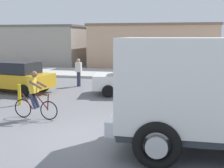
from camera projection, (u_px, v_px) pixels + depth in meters
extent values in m
plane|color=slate|center=(89.00, 138.00, 8.70)|extent=(120.00, 120.00, 0.00)
cube|color=#ADADA8|center=(145.00, 74.00, 22.27)|extent=(80.00, 5.00, 0.16)
cube|color=silver|center=(119.00, 117.00, 7.99)|extent=(0.29, 2.38, 0.36)
cube|color=black|center=(125.00, 61.00, 7.72)|extent=(0.16, 2.13, 0.70)
torus|color=black|center=(157.00, 146.00, 6.57)|extent=(1.10, 0.26, 1.10)
cylinder|color=beige|center=(157.00, 146.00, 6.57)|extent=(0.50, 0.31, 0.50)
torus|color=black|center=(162.00, 116.00, 9.05)|extent=(1.10, 0.26, 1.10)
cylinder|color=beige|center=(162.00, 116.00, 9.05)|extent=(0.50, 0.31, 0.50)
torus|color=black|center=(49.00, 110.00, 10.51)|extent=(0.68, 0.09, 0.68)
torus|color=black|center=(23.00, 108.00, 10.81)|extent=(0.68, 0.09, 0.68)
cylinder|color=#591E1E|center=(40.00, 94.00, 10.52)|extent=(0.60, 0.09, 0.09)
cylinder|color=#591E1E|center=(41.00, 101.00, 10.54)|extent=(0.51, 0.08, 0.57)
cylinder|color=#591E1E|center=(28.00, 101.00, 10.71)|extent=(0.44, 0.07, 0.57)
cylinder|color=#591E1E|center=(48.00, 102.00, 10.47)|extent=(0.10, 0.05, 0.59)
cylinder|color=black|center=(47.00, 93.00, 10.43)|extent=(0.06, 0.50, 0.03)
cube|color=black|center=(32.00, 94.00, 10.61)|extent=(0.25, 0.14, 0.06)
cube|color=gold|center=(33.00, 85.00, 10.54)|extent=(0.32, 0.34, 0.59)
sphere|color=brown|center=(34.00, 74.00, 10.46)|extent=(0.22, 0.22, 0.22)
cylinder|color=#2D334C|center=(36.00, 100.00, 10.72)|extent=(0.31, 0.14, 0.57)
cylinder|color=brown|center=(40.00, 83.00, 10.63)|extent=(0.50, 0.12, 0.29)
cylinder|color=#2D334C|center=(33.00, 101.00, 10.53)|extent=(0.31, 0.14, 0.57)
cylinder|color=brown|center=(35.00, 85.00, 10.33)|extent=(0.50, 0.12, 0.29)
cube|color=white|center=(134.00, 82.00, 15.04)|extent=(4.22, 2.33, 0.70)
cube|color=black|center=(137.00, 69.00, 14.92)|extent=(2.41, 1.78, 0.60)
cylinder|color=black|center=(108.00, 91.00, 14.33)|extent=(0.62, 0.28, 0.60)
cylinder|color=black|center=(111.00, 85.00, 16.01)|extent=(0.62, 0.28, 0.60)
cylinder|color=black|center=(160.00, 92.00, 14.18)|extent=(0.62, 0.28, 0.60)
cylinder|color=black|center=(157.00, 86.00, 15.85)|extent=(0.62, 0.28, 0.60)
cube|color=gold|center=(15.00, 80.00, 15.68)|extent=(4.23, 2.36, 0.70)
cube|color=black|center=(17.00, 68.00, 15.52)|extent=(2.41, 1.80, 0.60)
cylinder|color=black|center=(8.00, 83.00, 16.99)|extent=(0.62, 0.28, 0.60)
cylinder|color=black|center=(24.00, 91.00, 14.49)|extent=(0.62, 0.28, 0.60)
cylinder|color=black|center=(44.00, 85.00, 16.04)|extent=(0.62, 0.28, 0.60)
cylinder|color=#2D334C|center=(79.00, 79.00, 17.45)|extent=(0.22, 0.22, 0.85)
cube|color=white|center=(79.00, 67.00, 17.34)|extent=(0.34, 0.22, 0.56)
sphere|color=tan|center=(78.00, 60.00, 17.27)|extent=(0.20, 0.20, 0.20)
cylinder|color=gold|center=(19.00, 95.00, 12.74)|extent=(0.14, 0.14, 0.90)
cylinder|color=gold|center=(35.00, 89.00, 14.09)|extent=(0.14, 0.14, 0.90)
cube|color=#9E9389|center=(35.00, 46.00, 30.58)|extent=(10.18, 6.07, 3.73)
cube|color=#5E5852|center=(34.00, 27.00, 30.26)|extent=(10.38, 6.19, 0.20)
cube|color=tan|center=(154.00, 47.00, 28.66)|extent=(11.18, 7.68, 3.79)
cube|color=#775E4C|center=(155.00, 25.00, 28.34)|extent=(11.40, 7.83, 0.20)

